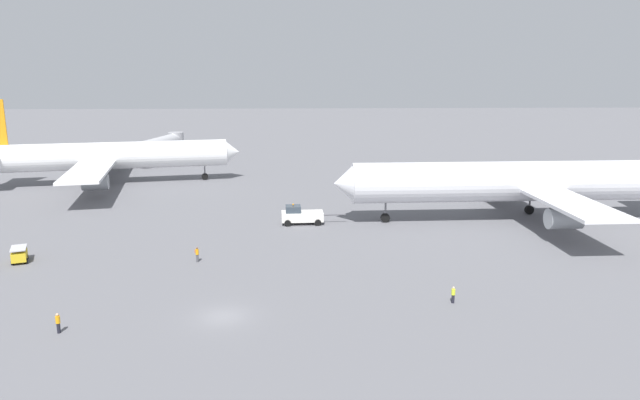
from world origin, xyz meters
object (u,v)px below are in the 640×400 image
(airliner_at_gate_left, at_px, (108,156))
(ground_crew_ramp_agent_by_cones, at_px, (453,295))
(jet_bridge, at_px, (162,143))
(pushback_tug, at_px, (301,215))
(ground_crew_marshaller_foreground, at_px, (197,254))
(gse_baggage_cart_near_cluster, at_px, (19,255))
(ground_crew_wing_walker_right, at_px, (58,323))
(airliner_being_pushed, at_px, (522,182))

(airliner_at_gate_left, bearing_deg, ground_crew_ramp_agent_by_cones, -50.40)
(airliner_at_gate_left, relative_size, ground_crew_ramp_agent_by_cones, 31.05)
(ground_crew_ramp_agent_by_cones, height_order, jet_bridge, jet_bridge)
(pushback_tug, distance_m, ground_crew_ramp_agent_by_cones, 31.95)
(pushback_tug, relative_size, ground_crew_marshaller_foreground, 5.22)
(gse_baggage_cart_near_cluster, xyz_separation_m, ground_crew_ramp_agent_by_cones, (45.31, -13.56, -0.05))
(airliner_at_gate_left, bearing_deg, jet_bridge, 82.26)
(airliner_at_gate_left, bearing_deg, gse_baggage_cart_near_cluster, -84.46)
(ground_crew_marshaller_foreground, height_order, ground_crew_wing_walker_right, ground_crew_marshaller_foreground)
(gse_baggage_cart_near_cluster, bearing_deg, ground_crew_ramp_agent_by_cones, -16.66)
(airliner_at_gate_left, bearing_deg, airliner_being_pushed, -24.40)
(airliner_being_pushed, distance_m, ground_crew_ramp_agent_by_cones, 34.83)
(airliner_being_pushed, xyz_separation_m, ground_crew_wing_walker_right, (-51.46, -34.38, -4.71))
(airliner_at_gate_left, relative_size, ground_crew_marshaller_foreground, 28.29)
(gse_baggage_cart_near_cluster, distance_m, ground_crew_marshaller_foreground, 19.88)
(airliner_being_pushed, xyz_separation_m, pushback_tug, (-31.38, -0.72, -4.37))
(ground_crew_wing_walker_right, relative_size, jet_bridge, 0.08)
(airliner_being_pushed, relative_size, ground_crew_ramp_agent_by_cones, 33.56)
(ground_crew_marshaller_foreground, relative_size, jet_bridge, 0.08)
(pushback_tug, height_order, gse_baggage_cart_near_cluster, pushback_tug)
(pushback_tug, bearing_deg, ground_crew_marshaller_foreground, -126.17)
(pushback_tug, xyz_separation_m, gse_baggage_cart_near_cluster, (-31.65, -15.32, -0.37))
(airliner_being_pushed, relative_size, ground_crew_wing_walker_right, 31.00)
(ground_crew_ramp_agent_by_cones, bearing_deg, airliner_at_gate_left, 129.60)
(pushback_tug, relative_size, jet_bridge, 0.40)
(ground_crew_wing_walker_right, bearing_deg, jet_bridge, 97.53)
(ground_crew_ramp_agent_by_cones, relative_size, ground_crew_marshaller_foreground, 0.91)
(gse_baggage_cart_near_cluster, bearing_deg, jet_bridge, 90.56)
(ground_crew_marshaller_foreground, bearing_deg, pushback_tug, 53.83)
(pushback_tug, bearing_deg, jet_bridge, 118.60)
(pushback_tug, distance_m, ground_crew_wing_walker_right, 39.20)
(pushback_tug, distance_m, jet_bridge, 67.70)
(airliner_at_gate_left, xyz_separation_m, jet_bridge, (3.80, 28.00, -0.88))
(airliner_at_gate_left, xyz_separation_m, pushback_tug, (36.18, -31.37, -4.03))
(jet_bridge, bearing_deg, pushback_tug, -61.40)
(airliner_at_gate_left, distance_m, pushback_tug, 48.06)
(gse_baggage_cart_near_cluster, bearing_deg, airliner_being_pushed, 14.28)
(ground_crew_ramp_agent_by_cones, xyz_separation_m, ground_crew_wing_walker_right, (-33.74, -4.78, 0.08))
(ground_crew_ramp_agent_by_cones, xyz_separation_m, ground_crew_marshaller_foreground, (-25.44, 12.76, 0.09))
(pushback_tug, bearing_deg, airliner_at_gate_left, 139.07)
(airliner_at_gate_left, distance_m, gse_baggage_cart_near_cluster, 47.12)
(airliner_at_gate_left, distance_m, ground_crew_ramp_agent_by_cones, 78.32)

